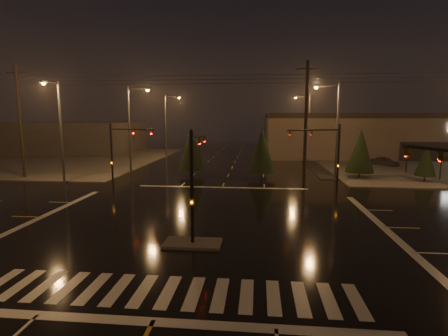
% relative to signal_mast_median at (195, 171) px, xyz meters
% --- Properties ---
extents(ground, '(140.00, 140.00, 0.00)m').
position_rel_signal_mast_median_xyz_m(ground, '(-0.00, 3.07, -3.75)').
color(ground, black).
rests_on(ground, ground).
extents(sidewalk_nw, '(36.00, 36.00, 0.12)m').
position_rel_signal_mast_median_xyz_m(sidewalk_nw, '(-30.00, 33.07, -3.69)').
color(sidewalk_nw, '#47443F').
rests_on(sidewalk_nw, ground).
extents(median_island, '(3.00, 1.60, 0.15)m').
position_rel_signal_mast_median_xyz_m(median_island, '(-0.00, -0.93, -3.68)').
color(median_island, '#47443F').
rests_on(median_island, ground).
extents(crosswalk, '(15.00, 2.60, 0.01)m').
position_rel_signal_mast_median_xyz_m(crosswalk, '(-0.00, -5.93, -3.75)').
color(crosswalk, beige).
rests_on(crosswalk, ground).
extents(stop_bar_near, '(16.00, 0.50, 0.01)m').
position_rel_signal_mast_median_xyz_m(stop_bar_near, '(-0.00, -7.93, -3.75)').
color(stop_bar_near, beige).
rests_on(stop_bar_near, ground).
extents(stop_bar_far, '(16.00, 0.50, 0.01)m').
position_rel_signal_mast_median_xyz_m(stop_bar_far, '(-0.00, 14.07, -3.75)').
color(stop_bar_far, beige).
rests_on(stop_bar_far, ground).
extents(retail_building, '(60.20, 28.30, 7.20)m').
position_rel_signal_mast_median_xyz_m(retail_building, '(35.00, 49.06, 0.09)').
color(retail_building, brown).
rests_on(retail_building, ground).
extents(commercial_block, '(30.00, 18.00, 5.60)m').
position_rel_signal_mast_median_xyz_m(commercial_block, '(-35.00, 45.07, -0.95)').
color(commercial_block, '#393432').
rests_on(commercial_block, ground).
extents(signal_mast_median, '(0.25, 4.59, 6.00)m').
position_rel_signal_mast_median_xyz_m(signal_mast_median, '(0.00, 0.00, 0.00)').
color(signal_mast_median, black).
rests_on(signal_mast_median, ground).
extents(signal_mast_ne, '(4.84, 1.86, 6.00)m').
position_rel_signal_mast_median_xyz_m(signal_mast_ne, '(9.50, 13.21, 0.04)').
color(signal_mast_ne, black).
rests_on(signal_mast_ne, ground).
extents(signal_mast_nw, '(4.84, 1.86, 6.00)m').
position_rel_signal_mast_median_xyz_m(signal_mast_nw, '(-9.50, 13.21, 0.04)').
color(signal_mast_nw, black).
rests_on(signal_mast_nw, ground).
extents(streetlight_1, '(2.77, 0.32, 10.00)m').
position_rel_signal_mast_median_xyz_m(streetlight_1, '(-11.18, 21.07, 2.05)').
color(streetlight_1, '#38383A').
rests_on(streetlight_1, ground).
extents(streetlight_2, '(2.77, 0.32, 10.00)m').
position_rel_signal_mast_median_xyz_m(streetlight_2, '(-11.18, 37.07, 2.05)').
color(streetlight_2, '#38383A').
rests_on(streetlight_2, ground).
extents(streetlight_3, '(2.77, 0.32, 10.00)m').
position_rel_signal_mast_median_xyz_m(streetlight_3, '(11.18, 19.07, 2.05)').
color(streetlight_3, '#38383A').
rests_on(streetlight_3, ground).
extents(streetlight_4, '(2.77, 0.32, 10.00)m').
position_rel_signal_mast_median_xyz_m(streetlight_4, '(11.18, 39.07, 2.05)').
color(streetlight_4, '#38383A').
rests_on(streetlight_4, ground).
extents(streetlight_5, '(0.32, 2.77, 10.00)m').
position_rel_signal_mast_median_xyz_m(streetlight_5, '(-16.00, 14.26, 2.05)').
color(streetlight_5, '#38383A').
rests_on(streetlight_5, ground).
extents(utility_pole_0, '(2.20, 0.32, 12.00)m').
position_rel_signal_mast_median_xyz_m(utility_pole_0, '(-22.00, 17.07, 2.38)').
color(utility_pole_0, black).
rests_on(utility_pole_0, ground).
extents(utility_pole_1, '(2.20, 0.32, 12.00)m').
position_rel_signal_mast_median_xyz_m(utility_pole_1, '(8.00, 17.07, 2.38)').
color(utility_pole_1, black).
rests_on(utility_pole_1, ground).
extents(conifer_0, '(3.01, 3.01, 5.40)m').
position_rel_signal_mast_median_xyz_m(conifer_0, '(14.34, 20.45, -0.70)').
color(conifer_0, black).
rests_on(conifer_0, ground).
extents(conifer_1, '(2.01, 2.01, 3.85)m').
position_rel_signal_mast_median_xyz_m(conifer_1, '(20.31, 18.66, -1.48)').
color(conifer_1, black).
rests_on(conifer_1, ground).
extents(conifer_3, '(3.06, 3.06, 5.48)m').
position_rel_signal_mast_median_xyz_m(conifer_3, '(-4.13, 20.41, -0.66)').
color(conifer_3, black).
rests_on(conifer_3, ground).
extents(conifer_4, '(3.02, 3.02, 5.42)m').
position_rel_signal_mast_median_xyz_m(conifer_4, '(3.75, 19.35, -0.69)').
color(conifer_4, black).
rests_on(conifer_4, ground).
extents(car_parked, '(3.36, 3.98, 1.29)m').
position_rel_signal_mast_median_xyz_m(car_parked, '(20.52, 30.61, -3.11)').
color(car_parked, black).
rests_on(car_parked, ground).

